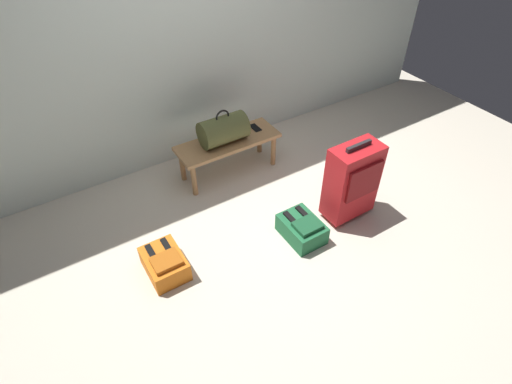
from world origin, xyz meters
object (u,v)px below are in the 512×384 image
(duffel_bag_olive, at_px, (223,130))
(cell_phone, at_px, (255,128))
(suitcase_upright_red, at_px, (352,181))
(backpack_orange, at_px, (165,263))
(backpack_green, at_px, (302,229))
(bench, at_px, (228,145))

(duffel_bag_olive, height_order, cell_phone, duffel_bag_olive)
(cell_phone, bearing_deg, suitcase_upright_red, -77.79)
(backpack_orange, bearing_deg, backpack_green, -13.44)
(suitcase_upright_red, distance_m, backpack_orange, 1.66)
(suitcase_upright_red, bearing_deg, bench, 117.94)
(bench, distance_m, backpack_orange, 1.34)
(bench, xyz_separation_m, duffel_bag_olive, (-0.04, 0.00, 0.19))
(bench, height_order, backpack_green, bench)
(suitcase_upright_red, xyz_separation_m, backpack_green, (-0.50, -0.00, -0.30))
(backpack_green, relative_size, backpack_orange, 1.00)
(suitcase_upright_red, height_order, backpack_orange, suitcase_upright_red)
(suitcase_upright_red, relative_size, backpack_green, 2.00)
(duffel_bag_olive, xyz_separation_m, backpack_green, (0.12, -1.09, -0.41))
(cell_phone, bearing_deg, backpack_orange, -147.43)
(bench, bearing_deg, backpack_green, -85.74)
(duffel_bag_olive, height_order, suitcase_upright_red, suitcase_upright_red)
(suitcase_upright_red, relative_size, backpack_orange, 2.00)
(cell_phone, height_order, backpack_orange, cell_phone)
(cell_phone, xyz_separation_m, backpack_orange, (-1.36, -0.87, -0.29))
(bench, xyz_separation_m, backpack_green, (0.08, -1.09, -0.22))
(cell_phone, relative_size, backpack_orange, 0.38)
(duffel_bag_olive, relative_size, suitcase_upright_red, 0.58)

